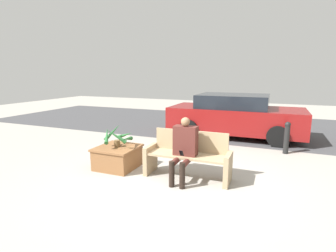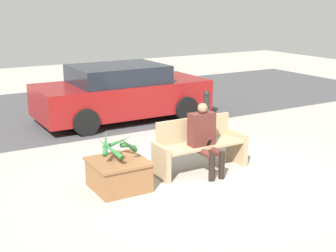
{
  "view_description": "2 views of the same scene",
  "coord_description": "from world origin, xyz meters",
  "px_view_note": "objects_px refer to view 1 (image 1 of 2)",
  "views": [
    {
      "loc": [
        1.73,
        -4.44,
        2.03
      ],
      "look_at": [
        -0.3,
        0.52,
        0.95
      ],
      "focal_mm": 28.0,
      "sensor_mm": 36.0,
      "label": 1
    },
    {
      "loc": [
        -4.19,
        -6.16,
        2.9
      ],
      "look_at": [
        -0.36,
        0.38,
        0.85
      ],
      "focal_mm": 50.0,
      "sensor_mm": 36.0,
      "label": 2
    }
  ],
  "objects_px": {
    "bench": "(188,156)",
    "parked_car": "(235,116)",
    "bollard_post": "(287,137)",
    "person_seated": "(184,146)",
    "planter_box": "(118,156)",
    "potted_plant": "(118,136)"
  },
  "relations": [
    {
      "from": "bollard_post",
      "to": "person_seated",
      "type": "bearing_deg",
      "value": -125.6
    },
    {
      "from": "potted_plant",
      "to": "parked_car",
      "type": "distance_m",
      "value": 4.42
    },
    {
      "from": "planter_box",
      "to": "parked_car",
      "type": "xyz_separation_m",
      "value": [
        1.91,
        4.0,
        0.43
      ]
    },
    {
      "from": "person_seated",
      "to": "parked_car",
      "type": "height_order",
      "value": "parked_car"
    },
    {
      "from": "potted_plant",
      "to": "bollard_post",
      "type": "relative_size",
      "value": 0.79
    },
    {
      "from": "bench",
      "to": "parked_car",
      "type": "distance_m",
      "value": 3.94
    },
    {
      "from": "parked_car",
      "to": "bollard_post",
      "type": "distance_m",
      "value": 2.14
    },
    {
      "from": "bench",
      "to": "person_seated",
      "type": "relative_size",
      "value": 1.38
    },
    {
      "from": "bench",
      "to": "person_seated",
      "type": "xyz_separation_m",
      "value": [
        -0.02,
        -0.19,
        0.25
      ]
    },
    {
      "from": "bollard_post",
      "to": "potted_plant",
      "type": "bearing_deg",
      "value": -143.8
    },
    {
      "from": "bench",
      "to": "planter_box",
      "type": "distance_m",
      "value": 1.59
    },
    {
      "from": "potted_plant",
      "to": "parked_car",
      "type": "bearing_deg",
      "value": 64.47
    },
    {
      "from": "person_seated",
      "to": "potted_plant",
      "type": "relative_size",
      "value": 1.85
    },
    {
      "from": "person_seated",
      "to": "parked_car",
      "type": "distance_m",
      "value": 4.12
    },
    {
      "from": "bench",
      "to": "parked_car",
      "type": "relative_size",
      "value": 0.4
    },
    {
      "from": "parked_car",
      "to": "bollard_post",
      "type": "bearing_deg",
      "value": -44.01
    },
    {
      "from": "parked_car",
      "to": "bollard_post",
      "type": "relative_size",
      "value": 5.04
    },
    {
      "from": "planter_box",
      "to": "bollard_post",
      "type": "bearing_deg",
      "value": 36.23
    },
    {
      "from": "bench",
      "to": "parked_car",
      "type": "height_order",
      "value": "parked_car"
    },
    {
      "from": "bench",
      "to": "bollard_post",
      "type": "relative_size",
      "value": 2.02
    },
    {
      "from": "bench",
      "to": "bollard_post",
      "type": "height_order",
      "value": "bench"
    },
    {
      "from": "person_seated",
      "to": "bollard_post",
      "type": "distance_m",
      "value": 3.24
    }
  ]
}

